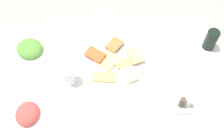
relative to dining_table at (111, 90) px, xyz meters
The scene contains 11 objects.
ground_plane 0.69m from the dining_table, ahead, with size 6.00×6.00×0.00m, color #ADAA9C.
dining_table is the anchor object (origin of this frame).
pide_platter 0.16m from the dining_table, 97.70° to the right, with size 0.35×0.35×0.04m.
salad_plate_greens 0.49m from the dining_table, 26.92° to the right, with size 0.23×0.23×0.06m.
salad_plate_rice 0.45m from the dining_table, 21.86° to the left, with size 0.22×0.22×0.06m.
soda_can 0.60m from the dining_table, 160.16° to the right, with size 0.07×0.07×0.12m, color black.
drinking_glass 0.26m from the dining_table, ahead, with size 0.07×0.07×0.11m, color silver.
paper_napkin 0.41m from the dining_table, 137.18° to the right, with size 0.16×0.16×0.00m, color white.
fork 0.42m from the dining_table, 135.33° to the right, with size 0.17×0.01×0.01m, color silver.
spoon 0.40m from the dining_table, 139.14° to the right, with size 0.16×0.02×0.01m, color silver.
condiment_caddy 0.39m from the dining_table, 155.95° to the left, with size 0.09×0.09×0.08m.
Camera 1 is at (0.04, 0.72, 2.03)m, focal length 45.42 mm.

